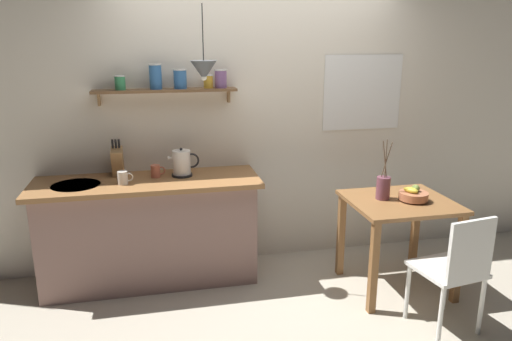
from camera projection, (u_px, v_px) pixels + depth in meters
ground_plane at (274, 285)px, 4.06m from camera, size 14.00×14.00×0.00m
back_wall at (279, 115)px, 4.35m from camera, size 6.80×0.11×2.70m
kitchen_counter at (150, 230)px, 4.03m from camera, size 1.83×0.63×0.91m
wall_shelf at (173, 84)px, 3.93m from camera, size 1.17×0.20×0.33m
dining_table at (399, 217)px, 3.87m from camera, size 0.81×0.74×0.77m
dining_chair_near at (455, 267)px, 3.29m from camera, size 0.47×0.47×0.89m
fruit_bowl at (413, 195)px, 3.80m from camera, size 0.23×0.23×0.13m
twig_vase at (383, 187)px, 3.84m from camera, size 0.11×0.11×0.49m
electric_kettle at (182, 163)px, 3.98m from camera, size 0.26×0.17×0.24m
knife_block at (117, 161)px, 3.98m from camera, size 0.09×0.19×0.32m
coffee_mug_by_sink at (123, 178)px, 3.77m from camera, size 0.12×0.08×0.10m
coffee_mug_spare at (156, 171)px, 3.96m from camera, size 0.12×0.08×0.10m
pendant_lamp at (204, 70)px, 3.64m from camera, size 0.20×0.20×0.56m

